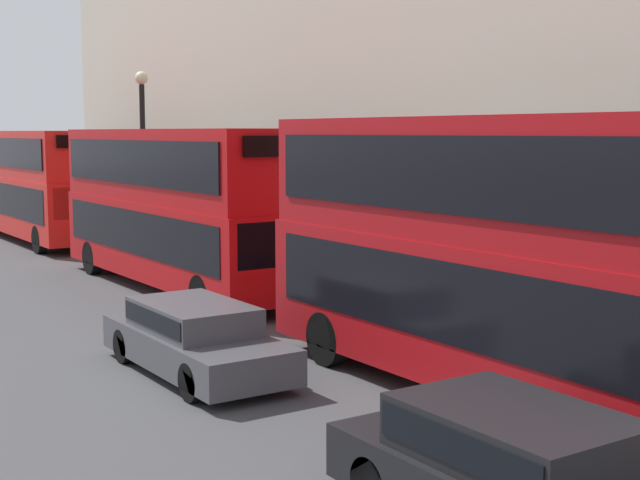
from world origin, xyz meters
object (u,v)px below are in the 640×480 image
object	(u,v)px
bus_second_in_queue	(178,202)
car_hatchback	(195,336)
car_dark_sedan	(518,471)
bus_third_in_queue	(37,180)
pedestrian	(405,284)
bus_leading	(524,249)

from	to	relation	value
bus_second_in_queue	car_hatchback	bearing A→B (deg)	-112.85
car_dark_sedan	bus_third_in_queue	bearing A→B (deg)	83.31
car_dark_sedan	car_hatchback	distance (m)	7.74
bus_second_in_queue	pedestrian	bearing A→B (deg)	-64.91
car_hatchback	pedestrian	bearing A→B (deg)	16.88
bus_second_in_queue	car_dark_sedan	distance (m)	16.26
bus_leading	car_hatchback	xyz separation A→B (m)	(-3.40, 4.53, -1.80)
bus_leading	car_dark_sedan	distance (m)	4.99
bus_leading	car_dark_sedan	xyz separation A→B (m)	(-3.40, -3.21, -1.74)
bus_second_in_queue	bus_third_in_queue	distance (m)	13.20
pedestrian	bus_second_in_queue	bearing A→B (deg)	115.09
car_hatchback	pedestrian	xyz separation A→B (m)	(6.28, 1.91, 0.07)
pedestrian	bus_third_in_queue	bearing A→B (deg)	98.48
bus_second_in_queue	pedestrian	distance (m)	7.00
bus_second_in_queue	bus_third_in_queue	bearing A→B (deg)	90.00
bus_second_in_queue	bus_third_in_queue	size ratio (longest dim) A/B	0.96
bus_third_in_queue	car_dark_sedan	xyz separation A→B (m)	(-3.40, -29.01, -1.64)
car_dark_sedan	car_hatchback	world-z (taller)	car_dark_sedan
bus_leading	pedestrian	size ratio (longest dim) A/B	6.50
bus_leading	pedestrian	world-z (taller)	bus_leading
car_hatchback	bus_leading	bearing A→B (deg)	-53.10
bus_second_in_queue	car_hatchback	distance (m)	8.92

